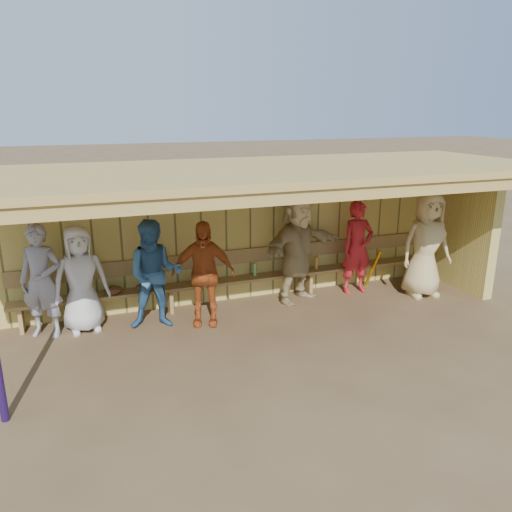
{
  "coord_description": "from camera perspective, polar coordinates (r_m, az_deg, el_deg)",
  "views": [
    {
      "loc": [
        -2.63,
        -6.85,
        3.32
      ],
      "look_at": [
        0.0,
        0.35,
        1.05
      ],
      "focal_mm": 35.0,
      "sensor_mm": 36.0,
      "label": 1
    }
  ],
  "objects": [
    {
      "name": "player_a",
      "position": [
        8.03,
        -23.33,
        -2.67
      ],
      "size": [
        0.75,
        0.64,
        1.74
      ],
      "primitive_type": "imported",
      "rotation": [
        0.0,
        0.0,
        -0.42
      ],
      "color": "gray",
      "rests_on": "ground"
    },
    {
      "name": "player_b",
      "position": [
        8.02,
        -19.4,
        -2.53
      ],
      "size": [
        0.88,
        0.63,
        1.67
      ],
      "primitive_type": "imported",
      "rotation": [
        0.0,
        0.0,
        0.13
      ],
      "color": "silver",
      "rests_on": "ground"
    },
    {
      "name": "player_f",
      "position": [
        8.77,
        4.76,
        0.94
      ],
      "size": [
        1.89,
        1.28,
        1.95
      ],
      "primitive_type": "imported",
      "rotation": [
        0.0,
        0.0,
        0.43
      ],
      "color": "tan",
      "rests_on": "ground"
    },
    {
      "name": "player_g",
      "position": [
        9.36,
        11.5,
        0.93
      ],
      "size": [
        0.64,
        0.43,
        1.72
      ],
      "primitive_type": "imported",
      "rotation": [
        0.0,
        0.0,
        0.03
      ],
      "color": "#AE1B20",
      "rests_on": "ground"
    },
    {
      "name": "ground",
      "position": [
        8.05,
        0.86,
        -7.85
      ],
      "size": [
        90.0,
        90.0,
        0.0
      ],
      "primitive_type": "plane",
      "color": "brown",
      "rests_on": "ground"
    },
    {
      "name": "bench",
      "position": [
        8.84,
        -1.7,
        -1.92
      ],
      "size": [
        7.6,
        0.34,
        0.93
      ],
      "color": "#A27F45",
      "rests_on": "ground"
    },
    {
      "name": "player_h",
      "position": [
        9.5,
        18.85,
        1.21
      ],
      "size": [
        1.0,
        0.71,
        1.92
      ],
      "primitive_type": "imported",
      "rotation": [
        0.0,
        0.0,
        -0.11
      ],
      "color": "tan",
      "rests_on": "ground"
    },
    {
      "name": "dugout_equipment",
      "position": [
        8.53,
        -6.55,
        -2.99
      ],
      "size": [
        6.05,
        0.62,
        0.8
      ],
      "color": "yellow",
      "rests_on": "ground"
    },
    {
      "name": "dugout_structure",
      "position": [
        8.28,
        1.74,
        5.17
      ],
      "size": [
        8.8,
        3.2,
        2.5
      ],
      "color": "tan",
      "rests_on": "ground"
    },
    {
      "name": "player_d",
      "position": [
        7.84,
        -6.05,
        -2.0
      ],
      "size": [
        1.07,
        0.71,
        1.69
      ],
      "primitive_type": "imported",
      "rotation": [
        0.0,
        0.0,
        -0.33
      ],
      "color": "#AF4C1C",
      "rests_on": "ground"
    },
    {
      "name": "player_c",
      "position": [
        7.84,
        -11.48,
        -2.1
      ],
      "size": [
        0.95,
        0.8,
        1.73
      ],
      "primitive_type": "imported",
      "rotation": [
        0.0,
        0.0,
        -0.19
      ],
      "color": "#33618C",
      "rests_on": "ground"
    }
  ]
}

